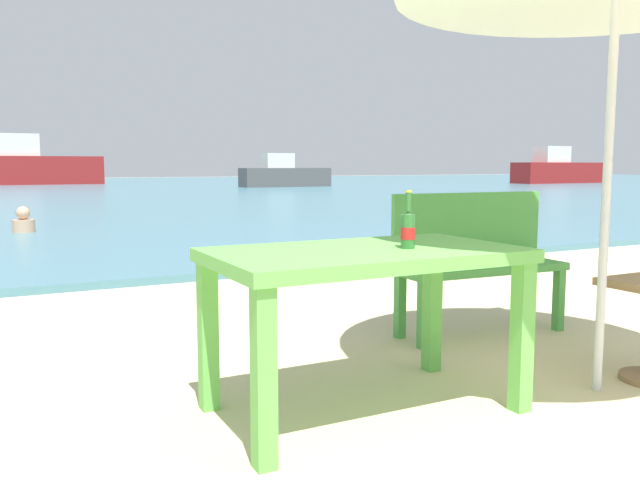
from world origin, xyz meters
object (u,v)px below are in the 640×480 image
beer_bottle_amber (408,228)px  bench_green_left (476,254)px  picnic_table_green (365,273)px  boat_sailboat (284,175)px  swimmer_person (23,222)px  boat_ferry (557,170)px  boat_fishing_trawler (28,166)px

beer_bottle_amber → bench_green_left: (1.24, 0.97, -0.31)m
picnic_table_green → boat_sailboat: boat_sailboat is taller
swimmer_person → boat_sailboat: (12.48, 17.86, 0.42)m
boat_sailboat → bench_green_left: bearing=-111.4°
bench_green_left → swimmer_person: bench_green_left is taller
swimmer_person → boat_ferry: (29.24, 16.43, 0.60)m
bench_green_left → boat_ferry: 36.18m
picnic_table_green → boat_fishing_trawler: size_ratio=0.19×
boat_ferry → boat_fishing_trawler: size_ratio=0.78×
beer_bottle_amber → swimmer_person: 8.93m
bench_green_left → boat_fishing_trawler: 35.45m
picnic_table_green → bench_green_left: size_ratio=1.15×
picnic_table_green → bench_green_left: bearing=32.2°
boat_ferry → bench_green_left: bearing=-137.8°
beer_bottle_amber → boat_fishing_trawler: boat_fishing_trawler is taller
beer_bottle_amber → boat_fishing_trawler: size_ratio=0.04×
swimmer_person → boat_sailboat: boat_sailboat is taller
beer_bottle_amber → bench_green_left: 1.60m
picnic_table_green → beer_bottle_amber: 0.28m
picnic_table_green → boat_sailboat: size_ratio=0.32×
boat_ferry → boat_sailboat: boat_ferry is taller
boat_ferry → boat_fishing_trawler: boat_fishing_trawler is taller
swimmer_person → beer_bottle_amber: bearing=-82.3°
boat_ferry → beer_bottle_amber: bearing=-138.0°
beer_bottle_amber → boat_sailboat: bearing=67.1°
picnic_table_green → bench_green_left: (1.41, 0.89, -0.11)m
beer_bottle_amber → boat_sailboat: (11.29, 26.69, -0.19)m
bench_green_left → swimmer_person: size_ratio=2.97×
swimmer_person → boat_ferry: bearing=29.3°
bench_green_left → boat_fishing_trawler: boat_fishing_trawler is taller
picnic_table_green → bench_green_left: 1.67m
boat_sailboat → boat_fishing_trawler: bearing=138.2°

